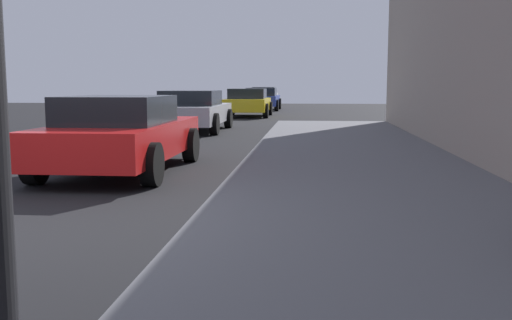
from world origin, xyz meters
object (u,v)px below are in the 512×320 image
Objects in this scene: car_silver at (192,110)px; car_blue at (262,99)px; car_yellow at (248,102)px; car_white at (264,96)px; car_red at (121,134)px.

car_blue is at bearing 86.71° from car_silver.
car_yellow is at bearing 84.50° from car_silver.
car_silver is 1.08× the size of car_white.
car_yellow is 0.91× the size of car_blue.
car_white is (-0.59, 16.78, 0.00)m from car_yellow.
car_blue is at bearing -86.19° from car_white.
car_silver is (-0.56, 8.66, 0.00)m from car_red.
car_silver is at bearing -93.29° from car_blue.
car_red is 0.98× the size of car_blue.
car_yellow is at bearing -87.98° from car_white.
car_yellow is (0.83, 8.59, -0.00)m from car_silver.
car_silver is 15.54m from car_blue.
car_blue is (0.06, 6.92, 0.00)m from car_yellow.
car_silver is at bearing -95.50° from car_yellow.
car_silver is 1.12× the size of car_yellow.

